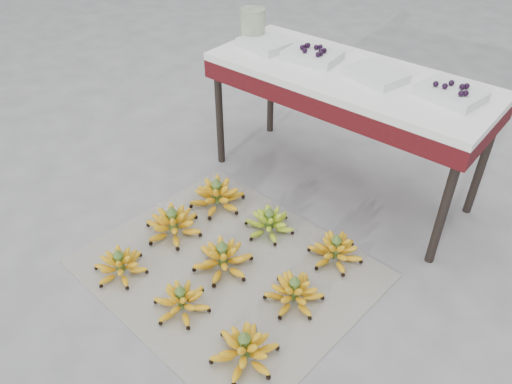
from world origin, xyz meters
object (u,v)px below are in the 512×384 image
Objects in this scene: bunch_front_left at (120,265)px; tray_far_left at (264,44)px; bunch_mid_left at (173,224)px; bunch_mid_center at (223,258)px; bunch_front_center at (181,301)px; tray_far_right at (451,93)px; newspaper_mat at (228,268)px; bunch_front_right at (244,349)px; tray_right at (376,74)px; bunch_back_right at (335,250)px; bunch_back_left at (217,195)px; glass_jar at (253,24)px; bunch_back_center at (269,223)px; vendor_table at (348,86)px; bunch_mid_right at (294,292)px; tray_left at (313,55)px.

tray_far_left is (-0.13, 1.21, 0.66)m from bunch_front_left.
bunch_mid_left is 0.95× the size of bunch_mid_center.
bunch_front_center is 0.50m from bunch_mid_left.
bunch_front_left is at bearing -88.48° from bunch_mid_left.
bunch_mid_center is at bearing -120.30° from tray_far_right.
tray_far_right is (0.53, 0.94, 0.72)m from newspaper_mat.
tray_right reaches higher than bunch_front_right.
bunch_front_left is at bearing -84.03° from tray_far_left.
bunch_back_right is 1.00× the size of tray_far_left.
bunch_back_left is 0.97m from glass_jar.
bunch_back_center is at bearing 19.06° from bunch_back_left.
tray_far_left reaches higher than vendor_table.
bunch_front_left is at bearing -130.13° from bunch_mid_center.
tray_far_left is at bearing 91.96° from bunch_front_left.
bunch_front_center is 0.49m from bunch_mid_right.
tray_far_right is (0.18, 0.56, 0.66)m from bunch_back_right.
newspaper_mat is 0.52m from bunch_back_right.
bunch_back_center is 0.93× the size of tray_left.
bunch_mid_left is 1.45m from tray_far_right.
bunch_front_left is (-0.36, -0.34, 0.05)m from newspaper_mat.
bunch_mid_center is at bearing -85.88° from bunch_back_center.
bunch_front_left is at bearing -176.14° from bunch_mid_right.
tray_left is 0.96× the size of tray_right.
glass_jar is (-0.97, 0.55, 0.72)m from bunch_back_right.
vendor_table is at bearing 87.72° from newspaper_mat.
bunch_front_center is 0.37m from bunch_front_right.
newspaper_mat is 1.17m from tray_left.
tray_left is (0.17, 1.24, 0.66)m from bunch_front_left.
bunch_mid_center is 1.32m from glass_jar.
bunch_front_center is 1.39m from tray_right.
bunch_back_center is 0.95× the size of tray_far_left.
tray_left is at bearing 178.65° from vendor_table.
bunch_mid_left is 1.08× the size of bunch_back_center.
bunch_mid_right reaches higher than bunch_front_center.
tray_right is 0.79m from glass_jar.
bunch_back_left is at bearing -132.65° from tray_right.
bunch_back_right is 0.95× the size of tray_far_right.
bunch_back_right is at bearing 51.53° from bunch_mid_center.
bunch_back_right reaches higher than bunch_front_center.
bunch_back_left is 1.30× the size of tray_far_left.
bunch_front_center is 1.06× the size of tray_right.
bunch_front_right is (0.38, -0.32, 0.06)m from newspaper_mat.
bunch_front_center is 1.50m from tray_far_right.
tray_right reaches higher than newspaper_mat.
bunch_back_center is (-0.37, 0.29, -0.00)m from bunch_mid_right.
bunch_front_left is at bearing -112.19° from bunch_back_center.
bunch_back_right is at bearing 40.68° from bunch_front_left.
tray_far_left is at bearing -22.67° from glass_jar.
bunch_mid_left is at bearing 158.52° from bunch_mid_right.
bunch_mid_center is at bearing -62.12° from tray_far_left.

